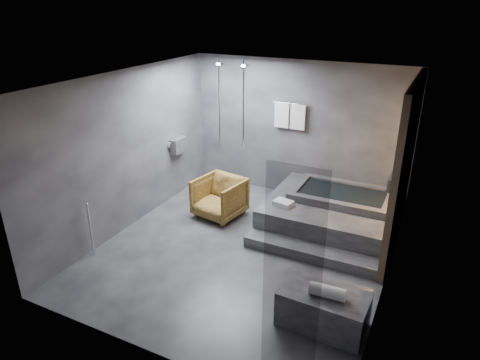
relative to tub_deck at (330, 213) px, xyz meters
The scene contains 7 objects.
room 2.02m from the tub_deck, 118.47° to the right, with size 5.00×5.04×2.82m.
tub_deck is the anchor object (origin of this frame).
tub_step 1.19m from the tub_deck, 90.00° to the right, with size 2.20×0.36×0.18m, color #2F2F31.
concrete_bench 2.68m from the tub_deck, 76.62° to the right, with size 1.09×0.60×0.49m, color #363638.
driftwood_chair 2.08m from the tub_deck, 164.51° to the right, with size 0.82×0.84×0.77m, color #4C3413.
rolled_towel 2.76m from the tub_deck, 75.92° to the right, with size 0.16×0.16×0.44m, color white.
deck_towel 0.94m from the tub_deck, 142.55° to the right, with size 0.32×0.23×0.09m, color white.
Camera 1 is at (2.63, -5.51, 3.88)m, focal length 32.00 mm.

